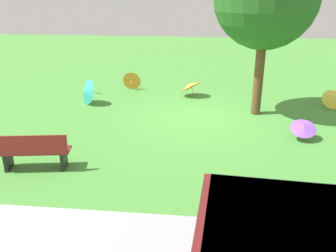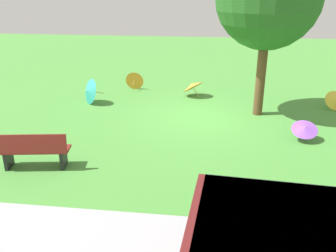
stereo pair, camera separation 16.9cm
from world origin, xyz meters
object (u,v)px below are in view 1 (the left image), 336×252
parasol_purple_0 (304,127)px  parasol_orange_1 (190,85)px  park_bench (34,151)px  parasol_yellow_0 (333,99)px  parasol_teal_0 (86,92)px  parasol_orange_0 (132,80)px

parasol_purple_0 → parasol_orange_1: size_ratio=0.68×
park_bench → parasol_yellow_0: bearing=-147.2°
parasol_purple_0 → parasol_teal_0: size_ratio=0.79×
parasol_yellow_0 → parasol_teal_0: bearing=2.5°
parasol_orange_0 → parasol_teal_0: bearing=60.2°
parasol_orange_0 → parasol_purple_0: bearing=141.0°
parasol_yellow_0 → parasol_orange_1: parasol_orange_1 is taller
park_bench → parasol_orange_0: (-0.84, -7.12, -0.09)m
parasol_purple_0 → parasol_teal_0: (6.99, -2.50, 0.10)m
parasol_yellow_0 → parasol_teal_0: size_ratio=0.83×
parasol_orange_1 → parasol_orange_0: bearing=-17.2°
park_bench → parasol_yellow_0: (-8.26, -5.33, -0.10)m
parasol_purple_0 → parasol_orange_0: 7.40m
parasol_orange_0 → parasol_teal_0: size_ratio=0.77×
park_bench → parasol_yellow_0: size_ratio=2.05×
parasol_teal_0 → park_bench: bearing=94.6°
parasol_teal_0 → parasol_orange_1: (-3.66, -1.42, -0.03)m
parasol_purple_0 → parasol_orange_1: bearing=-49.7°
park_bench → parasol_orange_1: size_ratio=1.48×
park_bench → parasol_orange_1: bearing=-117.1°
parasol_purple_0 → parasol_orange_0: (5.75, -4.66, 0.01)m
parasol_teal_0 → parasol_orange_1: parasol_teal_0 is taller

